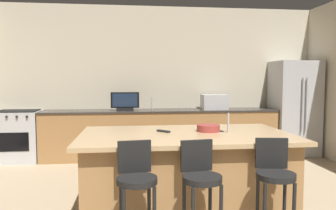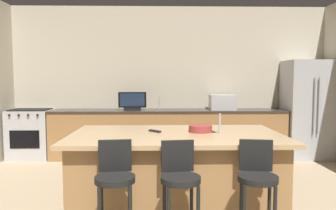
% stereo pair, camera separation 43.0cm
% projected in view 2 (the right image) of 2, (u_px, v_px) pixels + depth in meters
% --- Properties ---
extents(wall_back, '(6.70, 0.12, 2.94)m').
position_uv_depth(wall_back, '(170.00, 81.00, 6.50)').
color(wall_back, beige).
rests_on(wall_back, ground_plane).
extents(counter_back, '(4.47, 0.62, 0.92)m').
position_uv_depth(counter_back, '(168.00, 134.00, 6.20)').
color(counter_back, '#9E7042').
rests_on(counter_back, ground_plane).
extents(kitchen_island, '(2.30, 1.30, 0.91)m').
position_uv_depth(kitchen_island, '(176.00, 173.00, 3.56)').
color(kitchen_island, black).
rests_on(kitchen_island, ground_plane).
extents(refrigerator, '(0.84, 0.74, 1.86)m').
position_uv_depth(refrigerator, '(307.00, 109.00, 6.18)').
color(refrigerator, '#B7BABF').
rests_on(refrigerator, ground_plane).
extents(range_oven, '(0.77, 0.63, 0.94)m').
position_uv_depth(range_oven, '(31.00, 134.00, 6.14)').
color(range_oven, '#B7BABF').
rests_on(range_oven, ground_plane).
extents(microwave, '(0.48, 0.36, 0.29)m').
position_uv_depth(microwave, '(222.00, 102.00, 6.18)').
color(microwave, '#B7BABF').
rests_on(microwave, counter_back).
extents(tv_monitor, '(0.53, 0.16, 0.34)m').
position_uv_depth(tv_monitor, '(132.00, 102.00, 6.09)').
color(tv_monitor, black).
rests_on(tv_monitor, counter_back).
extents(sink_faucet_back, '(0.02, 0.02, 0.24)m').
position_uv_depth(sink_faucet_back, '(159.00, 103.00, 6.25)').
color(sink_faucet_back, '#B2B2B7').
rests_on(sink_faucet_back, counter_back).
extents(sink_faucet_island, '(0.02, 0.02, 0.22)m').
position_uv_depth(sink_faucet_island, '(220.00, 123.00, 3.53)').
color(sink_faucet_island, '#B2B2B7').
rests_on(sink_faucet_island, kitchen_island).
extents(bar_stool_left, '(0.34, 0.35, 0.97)m').
position_uv_depth(bar_stool_left, '(115.00, 187.00, 2.73)').
color(bar_stool_left, black).
rests_on(bar_stool_left, ground_plane).
extents(bar_stool_center, '(0.34, 0.36, 0.97)m').
position_uv_depth(bar_stool_center, '(180.00, 187.00, 2.75)').
color(bar_stool_center, black).
rests_on(bar_stool_center, ground_plane).
extents(bar_stool_right, '(0.34, 0.36, 0.97)m').
position_uv_depth(bar_stool_right, '(257.00, 187.00, 2.77)').
color(bar_stool_right, black).
rests_on(bar_stool_right, ground_plane).
extents(fruit_bowl, '(0.26, 0.26, 0.08)m').
position_uv_depth(fruit_bowl, '(200.00, 129.00, 3.63)').
color(fruit_bowl, '#993833').
rests_on(fruit_bowl, kitchen_island).
extents(cell_phone, '(0.10, 0.16, 0.01)m').
position_uv_depth(cell_phone, '(211.00, 131.00, 3.65)').
color(cell_phone, black).
rests_on(cell_phone, kitchen_island).
extents(tv_remote, '(0.15, 0.15, 0.02)m').
position_uv_depth(tv_remote, '(155.00, 131.00, 3.63)').
color(tv_remote, black).
rests_on(tv_remote, kitchen_island).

